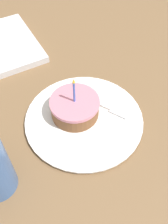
{
  "coord_description": "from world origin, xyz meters",
  "views": [
    {
      "loc": [
        0.32,
        -0.21,
        0.52
      ],
      "look_at": [
        -0.02,
        -0.03,
        0.04
      ],
      "focal_mm": 42.0,
      "sensor_mm": 36.0,
      "label": 1
    }
  ],
  "objects": [
    {
      "name": "ground_plane",
      "position": [
        0.0,
        0.0,
        -0.02
      ],
      "size": [
        2.4,
        2.4,
        0.04
      ],
      "color": "brown",
      "rests_on": "ground"
    },
    {
      "name": "fork",
      "position": [
        -0.03,
        0.03,
        0.01
      ],
      "size": [
        0.15,
        0.1,
        0.01
      ],
      "color": "silver",
      "rests_on": "plate"
    },
    {
      "name": "marble_board",
      "position": [
        -0.39,
        -0.11,
        0.01
      ],
      "size": [
        0.26,
        0.2,
        0.02
      ],
      "color": "silver",
      "rests_on": "ground_plane"
    },
    {
      "name": "cake_slice",
      "position": [
        -0.04,
        -0.04,
        0.04
      ],
      "size": [
        0.12,
        0.12,
        0.12
      ],
      "color": "brown",
      "rests_on": "plate"
    },
    {
      "name": "plate",
      "position": [
        -0.02,
        -0.03,
        0.01
      ],
      "size": [
        0.29,
        0.29,
        0.01
      ],
      "color": "white",
      "rests_on": "ground_plane"
    }
  ]
}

